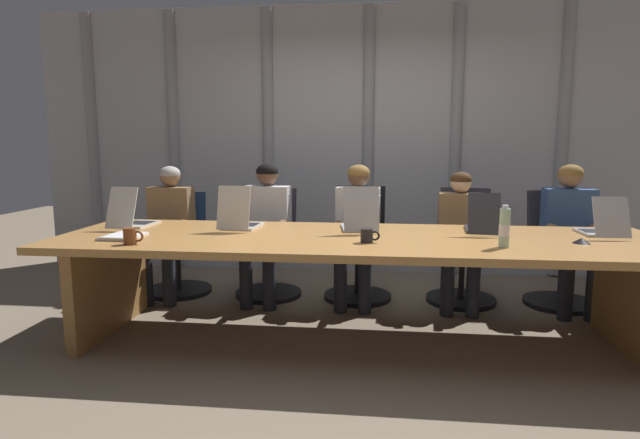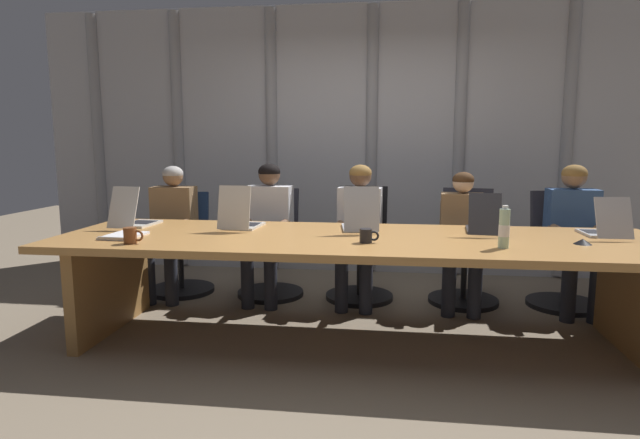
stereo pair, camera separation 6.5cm
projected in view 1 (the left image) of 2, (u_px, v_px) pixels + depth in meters
The scene contains 23 objects.
ground_plane at pixel (356, 340), 3.67m from camera, with size 14.22×14.22×0.00m, color #7F705B.
conference_table at pixel (356, 257), 3.58m from camera, with size 4.12×1.22×0.75m.
curtain_backdrop at pixel (365, 142), 5.48m from camera, with size 7.11×0.17×2.79m.
laptop_left_end at pixel (133, 219), 3.96m from camera, with size 0.24×0.47×0.32m.
laptop_left_mid at pixel (240, 220), 3.88m from camera, with size 0.27×0.43×0.33m.
laptop_center at pixel (359, 222), 3.80m from camera, with size 0.30×0.44×0.33m.
laptop_right_mid at pixel (482, 224), 3.72m from camera, with size 0.26×0.46×0.29m.
laptop_right_end at pixel (601, 228), 3.59m from camera, with size 0.23×0.42×0.28m.
office_chair_left_end at pixel (179, 254), 4.84m from camera, with size 0.60×0.60×0.92m.
office_chair_left_mid at pixel (269, 255), 4.75m from camera, with size 0.60×0.60×0.96m.
office_chair_center at pixel (359, 256), 4.66m from camera, with size 0.60×0.60×0.99m.
office_chair_right_mid at pixel (462, 259), 4.56m from camera, with size 0.60×0.61×0.98m.
office_chair_right_end at pixel (559, 262), 4.47m from camera, with size 0.60×0.61×0.97m.
person_left_end at pixel (168, 224), 4.64m from camera, with size 0.39×0.55×1.17m.
person_left_mid at pixel (266, 223), 4.55m from camera, with size 0.42×0.56×1.20m.
person_center at pixel (357, 225), 4.46m from camera, with size 0.41×0.56×1.20m.
person_right_mid at pixel (460, 232), 4.36m from camera, with size 0.39×0.57×1.14m.
person_right_end at pixel (571, 228), 4.27m from camera, with size 0.40×0.55×1.21m.
water_bottle_primary at pixel (504, 228), 3.18m from camera, with size 0.07×0.07×0.26m.
coffee_mug_near at pixel (131, 236), 3.28m from camera, with size 0.13×0.08×0.10m.
coffee_mug_far at pixel (367, 236), 3.34m from camera, with size 0.12×0.08×0.09m.
conference_mic_left_side at pixel (582, 241), 3.32m from camera, with size 0.11×0.11×0.04m, color black.
spiral_notepad at pixel (123, 236), 3.52m from camera, with size 0.24×0.32×0.03m.
Camera 1 is at (0.14, -3.51, 1.38)m, focal length 29.18 mm.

